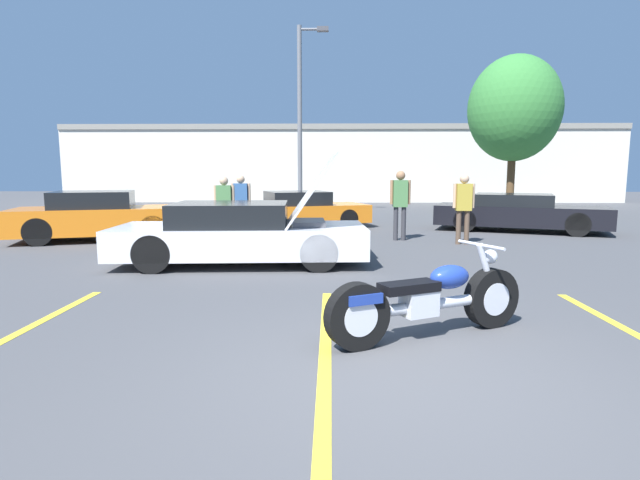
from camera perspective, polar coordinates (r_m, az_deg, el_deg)
name	(u,v)px	position (r m, az deg, el deg)	size (l,w,h in m)	color
ground_plane	(397,380)	(4.44, 8.78, -15.56)	(80.00, 80.00, 0.00)	#474749
parking_stripe_middle	(325,352)	(5.00, 0.59, -12.64)	(0.12, 4.72, 0.01)	yellow
far_building	(340,162)	(30.45, 2.33, 8.93)	(32.00, 4.20, 4.40)	beige
light_pole	(302,113)	(20.11, -2.09, 14.32)	(1.21, 0.28, 7.29)	slate
tree_background	(514,109)	(22.78, 21.32, 13.79)	(3.75, 3.75, 6.49)	brown
motorcycle	(428,300)	(5.43, 12.28, -6.76)	(2.23, 1.22, 0.97)	black
show_car_hood_open	(242,234)	(9.58, -8.93, 0.71)	(4.78, 2.13, 2.09)	silver
parked_car_right_row	(518,213)	(15.88, 21.73, 2.91)	(5.08, 3.34, 1.10)	black
parked_car_mid_row	(301,210)	(15.77, -2.18, 3.42)	(4.40, 3.06, 1.14)	orange
parked_car_left_row	(100,216)	(14.07, -23.84, 2.48)	(4.53, 2.96, 1.25)	orange
spectator_near_motorcycle	(241,201)	(13.44, -9.01, 4.45)	(0.52, 0.22, 1.66)	#333338
spectator_by_show_car	(464,203)	(12.52, 16.09, 4.09)	(0.52, 0.22, 1.69)	brown
spectator_midground	(224,204)	(12.64, -10.87, 4.11)	(0.52, 0.21, 1.63)	brown
spectator_far_lot	(400,199)	(12.88, 9.15, 4.65)	(0.52, 0.23, 1.77)	#333338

